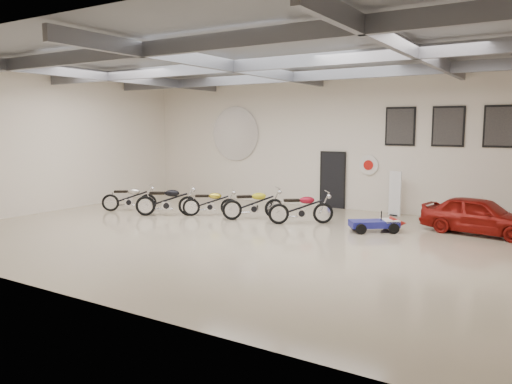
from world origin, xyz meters
The scene contains 19 objects.
floor centered at (0.00, 0.00, 0.00)m, with size 16.00×12.00×0.01m, color tan.
ceiling centered at (0.00, 0.00, 5.00)m, with size 16.00×12.00×0.01m, color slate.
back_wall centered at (0.00, 6.00, 2.50)m, with size 16.00×0.02×5.00m, color silver.
left_wall centered at (-8.00, 0.00, 2.50)m, with size 0.02×12.00×5.00m, color silver.
ceiling_beams centered at (0.00, 0.00, 4.75)m, with size 15.80×11.80×0.32m, color slate, non-canonical shape.
door centered at (0.50, 5.95, 1.05)m, with size 0.92×0.08×2.10m, color black.
logo_plaque centered at (-4.00, 5.95, 2.80)m, with size 2.30×0.06×1.16m, color silver, non-canonical shape.
poster_left centered at (3.00, 5.96, 3.10)m, with size 1.05×0.08×1.35m, color black, non-canonical shape.
poster_mid centered at (4.60, 5.96, 3.10)m, with size 1.05×0.08×1.35m, color black, non-canonical shape.
poster_right centered at (6.20, 5.96, 3.10)m, with size 1.05×0.08×1.35m, color black, non-canonical shape.
oil_sign centered at (1.90, 5.95, 1.70)m, with size 0.72×0.10×0.72m, color white, non-canonical shape.
banner_stand centered at (3.03, 5.50, 0.83)m, with size 0.45×0.18×1.66m, color white, non-canonical shape.
motorcycle_silver centered at (-5.54, 1.26, 0.51)m, with size 1.95×0.61×1.02m, color silver, non-canonical shape.
motorcycle_black centered at (-3.71, 1.26, 0.56)m, with size 2.14×0.66×1.11m, color silver, non-canonical shape.
motorcycle_gold centered at (-2.40, 2.03, 0.49)m, with size 1.89×0.59×0.98m, color silver, non-canonical shape.
motorcycle_yellow centered at (-0.80, 2.32, 0.54)m, with size 2.07×0.64×1.08m, color silver, non-canonical shape.
motorcycle_red centered at (0.94, 2.42, 0.53)m, with size 2.05×0.64×1.07m, color silver, non-canonical shape.
go_kart centered at (3.43, 2.58, 0.31)m, with size 1.74×0.78×0.63m, color navy, non-canonical shape.
vintage_car centered at (6.00, 3.76, 0.55)m, with size 3.20×1.29×1.09m, color maroon.
Camera 1 is at (8.02, -11.67, 3.08)m, focal length 35.00 mm.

